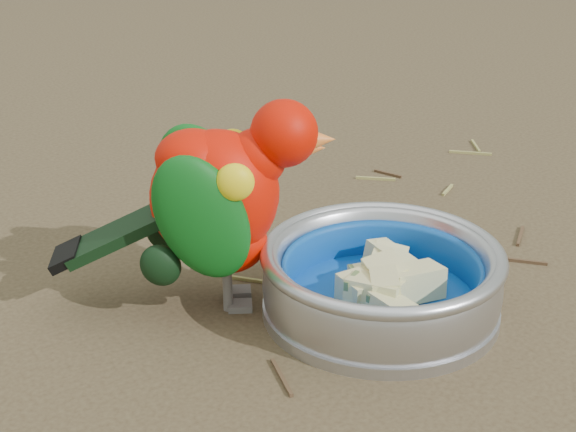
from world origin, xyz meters
TOP-DOWN VIEW (x-y plane):
  - ground at (0.00, 0.00)m, footprint 60.00×60.00m
  - food_bowl at (0.08, -0.03)m, footprint 0.20×0.20m
  - bowl_wall at (0.08, -0.03)m, footprint 0.20×0.20m
  - fruit_wedges at (0.08, -0.03)m, footprint 0.12×0.12m
  - lory_parrot at (-0.03, 0.06)m, footprint 0.24×0.20m
  - ground_debris at (-0.03, 0.10)m, footprint 0.90×0.80m

SIDE VIEW (x-z plane):
  - ground at x=0.00m, z-range 0.00..0.00m
  - ground_debris at x=-0.03m, z-range 0.00..0.01m
  - food_bowl at x=0.08m, z-range 0.00..0.02m
  - fruit_wedges at x=0.08m, z-range 0.02..0.05m
  - bowl_wall at x=0.08m, z-range 0.02..0.06m
  - lory_parrot at x=-0.03m, z-range 0.00..0.18m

